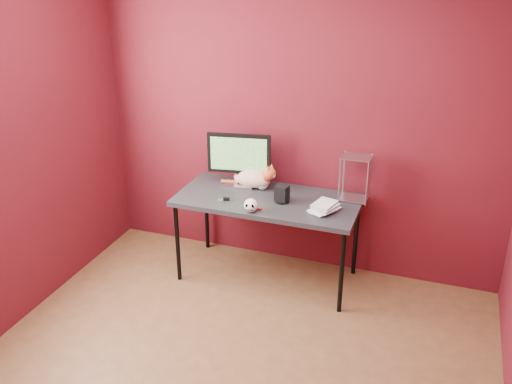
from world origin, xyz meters
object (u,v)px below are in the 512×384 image
(monitor, at_px, (239,157))
(cat, at_px, (253,178))
(skull_mug, at_px, (251,205))
(speaker, at_px, (282,194))
(desk, at_px, (268,203))
(book_stack, at_px, (320,160))

(monitor, distance_m, cat, 0.21)
(monitor, distance_m, skull_mug, 0.57)
(skull_mug, distance_m, speaker, 0.31)
(monitor, height_order, skull_mug, monitor)
(desk, distance_m, skull_mug, 0.31)
(desk, xyz_separation_m, cat, (-0.20, 0.18, 0.13))
(skull_mug, bearing_deg, speaker, 48.14)
(skull_mug, height_order, speaker, speaker)
(monitor, bearing_deg, book_stack, -26.45)
(desk, distance_m, monitor, 0.47)
(book_stack, bearing_deg, cat, 159.50)
(desk, height_order, monitor, monitor)
(skull_mug, height_order, book_stack, book_stack)
(speaker, relative_size, book_stack, 0.17)
(desk, distance_m, cat, 0.30)
(cat, height_order, speaker, cat)
(cat, xyz_separation_m, book_stack, (0.63, -0.24, 0.32))
(book_stack, bearing_deg, monitor, 163.66)
(desk, xyz_separation_m, skull_mug, (-0.04, -0.29, 0.11))
(book_stack, bearing_deg, desk, 172.74)
(monitor, xyz_separation_m, speaker, (0.45, -0.20, -0.19))
(monitor, bearing_deg, cat, -2.39)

